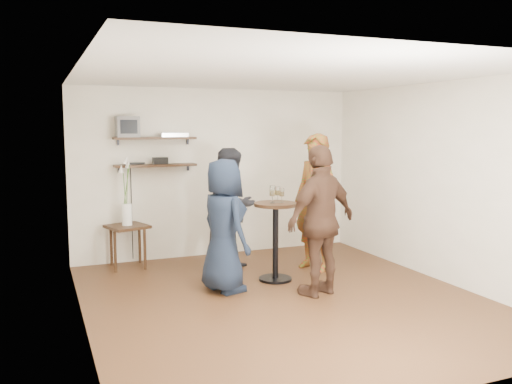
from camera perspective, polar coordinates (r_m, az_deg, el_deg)
room at (r=6.22m, az=3.11°, el=0.24°), size 4.58×5.08×2.68m
shelf_upper at (r=8.13m, az=-10.59°, el=5.59°), size 1.20×0.25×0.04m
shelf_lower at (r=8.15m, az=-10.53°, el=2.78°), size 1.20×0.25×0.04m
crt_monitor at (r=8.05m, az=-13.40°, el=6.70°), size 0.32×0.30×0.30m
dvd_deck at (r=8.19m, az=-8.68°, el=5.97°), size 0.40×0.24×0.06m
radio at (r=8.16m, az=-10.04°, el=3.27°), size 0.22×0.10×0.10m
power_strip at (r=8.14m, az=-12.68°, el=2.95°), size 0.30×0.05×0.03m
side_table at (r=7.99m, az=-13.39°, el=-4.14°), size 0.65×0.65×0.62m
vase_lilies at (r=7.92m, az=-13.48°, el=-1.16°), size 0.20×0.20×1.00m
drinks_table at (r=7.11m, az=2.07°, el=-4.09°), size 0.57×0.57×1.03m
wine_glass_fl at (r=6.99m, az=1.72°, el=-0.05°), size 0.07×0.07×0.21m
wine_glass_fr at (r=7.03m, az=2.73°, el=-0.10°), size 0.06×0.06×0.19m
wine_glass_bl at (r=7.08m, az=1.75°, el=0.12°), size 0.07×0.07×0.22m
wine_glass_br at (r=7.06m, az=2.30°, el=0.03°), size 0.07×0.07×0.21m
person_plaid at (r=7.65m, az=6.27°, el=-1.07°), size 0.69×0.82×1.93m
person_dark at (r=7.62m, az=-2.52°, el=-1.84°), size 1.04×0.95×1.73m
person_navy at (r=6.63m, az=-3.41°, el=-3.56°), size 0.69×0.90×1.64m
person_brown at (r=6.51m, az=6.88°, el=-3.01°), size 1.15×0.75×1.81m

